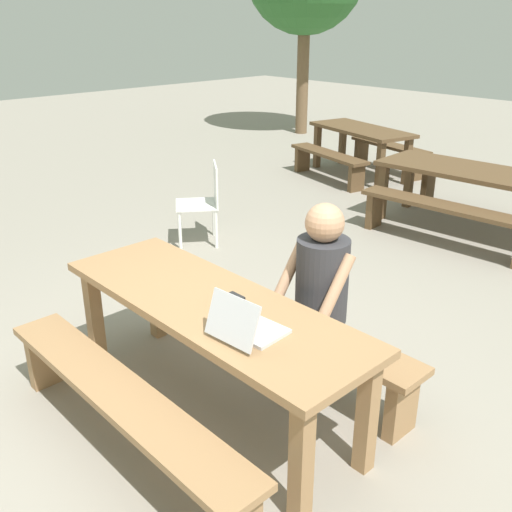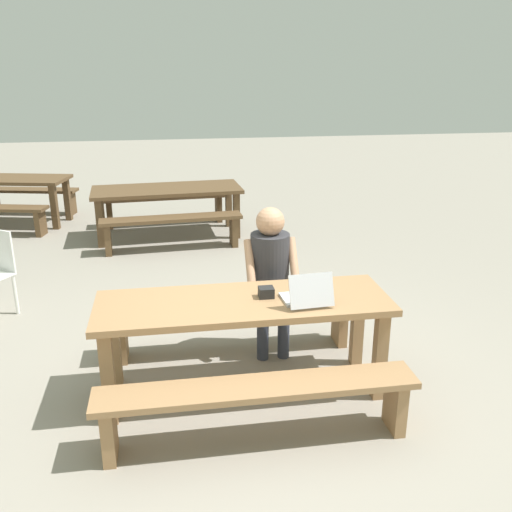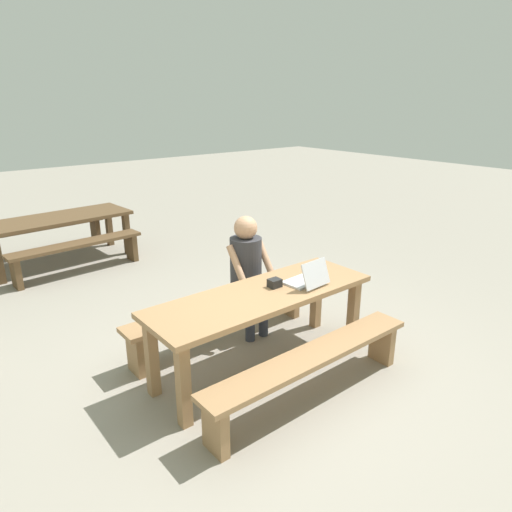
% 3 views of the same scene
% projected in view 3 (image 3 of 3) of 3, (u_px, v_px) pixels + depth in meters
% --- Properties ---
extents(ground_plane, '(30.00, 30.00, 0.00)m').
position_uv_depth(ground_plane, '(262.00, 366.00, 4.33)').
color(ground_plane, gray).
extents(picnic_table_front, '(2.16, 0.71, 0.76)m').
position_uv_depth(picnic_table_front, '(262.00, 304.00, 4.12)').
color(picnic_table_front, '#9E754C').
rests_on(picnic_table_front, ground).
extents(bench_near, '(2.11, 0.30, 0.44)m').
position_uv_depth(bench_near, '(312.00, 364.00, 3.75)').
color(bench_near, '#9E754C').
rests_on(bench_near, ground).
extents(bench_far, '(2.11, 0.30, 0.44)m').
position_uv_depth(bench_far, '(222.00, 311.00, 4.69)').
color(bench_far, '#9E754C').
rests_on(bench_far, ground).
extents(laptop, '(0.35, 0.35, 0.25)m').
position_uv_depth(laptop, '(307.00, 278.00, 4.24)').
color(laptop, silver).
rests_on(laptop, picnic_table_front).
extents(small_pouch, '(0.11, 0.10, 0.08)m').
position_uv_depth(small_pouch, '(275.00, 283.00, 4.19)').
color(small_pouch, black).
rests_on(small_pouch, picnic_table_front).
extents(person_seated, '(0.44, 0.42, 1.29)m').
position_uv_depth(person_seated, '(248.00, 266.00, 4.72)').
color(person_seated, '#333847').
rests_on(person_seated, ground).
extents(picnic_table_rear, '(2.14, 0.96, 0.71)m').
position_uv_depth(picnic_table_rear, '(58.00, 223.00, 6.90)').
color(picnic_table_rear, brown).
rests_on(picnic_table_rear, ground).
extents(bench_rear_south, '(1.90, 0.42, 0.46)m').
position_uv_depth(bench_rear_south, '(77.00, 250.00, 6.54)').
color(bench_rear_south, brown).
rests_on(bench_rear_south, ground).
extents(bench_rear_north, '(1.90, 0.42, 0.46)m').
position_uv_depth(bench_rear_north, '(45.00, 232.00, 7.44)').
color(bench_rear_north, brown).
rests_on(bench_rear_north, ground).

